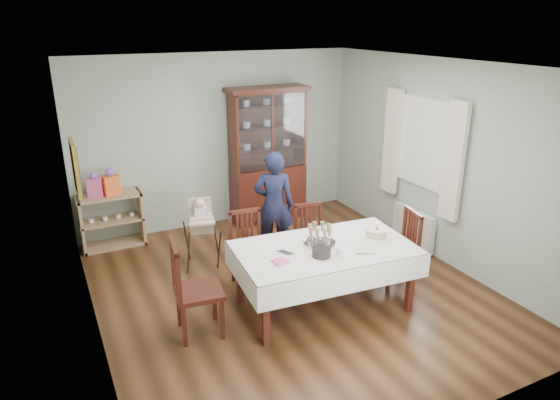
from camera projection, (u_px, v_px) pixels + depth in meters
floor at (291, 289)px, 6.19m from camera, size 5.00×5.00×0.00m
room_shell at (271, 146)px, 6.06m from camera, size 5.00×5.00×5.00m
dining_table at (324, 277)px, 5.70m from camera, size 2.09×1.31×0.76m
china_cabinet at (268, 153)px, 8.02m from camera, size 1.30×0.48×2.18m
sideboard at (112, 220)px, 7.25m from camera, size 0.90×0.38×0.80m
picture_frame at (75, 168)px, 5.38m from camera, size 0.04×0.48×0.58m
window at (425, 143)px, 6.84m from camera, size 0.04×1.02×1.22m
curtain_left at (454, 162)px, 6.33m from camera, size 0.07×0.30×1.55m
curtain_right at (392, 141)px, 7.37m from camera, size 0.07×0.30×1.55m
radiator at (413, 228)px, 7.24m from camera, size 0.10×0.80×0.55m
chair_far_left at (249, 264)px, 6.21m from camera, size 0.48×0.48×0.95m
chair_far_right at (311, 252)px, 6.59m from camera, size 0.47×0.47×0.89m
chair_end_left at (198, 306)px, 5.24m from camera, size 0.53×0.53×1.06m
chair_end_right at (397, 261)px, 6.28m from camera, size 0.49×0.49×0.94m
woman at (274, 205)px, 6.83m from camera, size 0.65×0.56×1.52m
high_chair at (202, 239)px, 6.72m from camera, size 0.50×0.50×0.94m
champagne_tray at (320, 238)px, 5.63m from camera, size 0.38×0.38×0.23m
birthday_cake at (377, 233)px, 5.80m from camera, size 0.27×0.27×0.19m
plate_stack_dark at (321, 252)px, 5.34m from camera, size 0.21×0.21×0.10m
plate_stack_white at (347, 251)px, 5.37m from camera, size 0.28×0.28×0.09m
napkin_stack at (280, 261)px, 5.22m from camera, size 0.16×0.16×0.02m
cutlery at (282, 253)px, 5.41m from camera, size 0.17×0.20×0.01m
cake_knife at (368, 254)px, 5.40m from camera, size 0.24×0.14×0.01m
gift_bag_pink at (95, 186)px, 6.97m from camera, size 0.23×0.18×0.37m
gift_bag_orange at (111, 183)px, 7.05m from camera, size 0.24×0.19×0.40m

